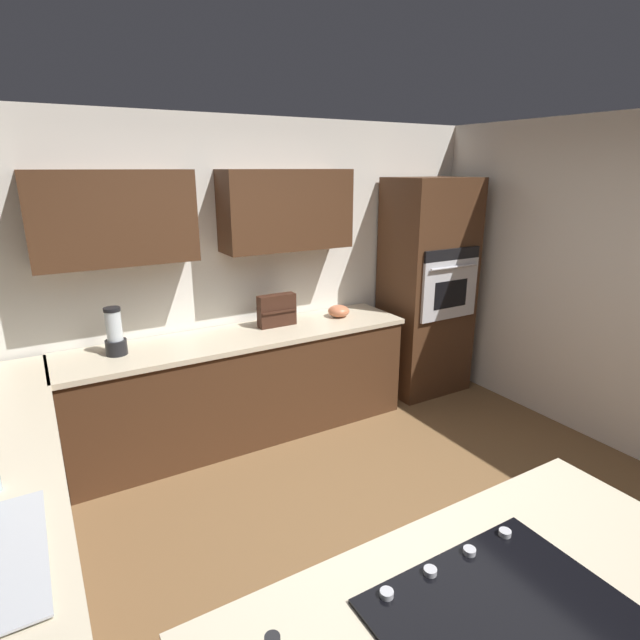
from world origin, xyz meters
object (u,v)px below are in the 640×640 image
wall_oven (427,288)px  blender (115,335)px  mixing_bowl (339,311)px  spice_rack (277,310)px  cooktop (503,613)px

wall_oven → blender: 2.90m
blender → mixing_bowl: blender is taller
blender → mixing_bowl: size_ratio=1.81×
mixing_bowl → wall_oven: bearing=177.3°
mixing_bowl → spice_rack: spice_rack is taller
wall_oven → mixing_bowl: 1.01m
spice_rack → mixing_bowl: bearing=176.6°
blender → wall_oven: bearing=179.1°
wall_oven → mixing_bowl: wall_oven is taller
mixing_bowl → spice_rack: (0.60, -0.04, 0.08)m
blender → spice_rack: size_ratio=1.07×
wall_oven → blender: bearing=-0.9°
cooktop → blender: bearing=-77.8°
cooktop → spice_rack: bearing=-102.6°
blender → spice_rack: 1.30m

